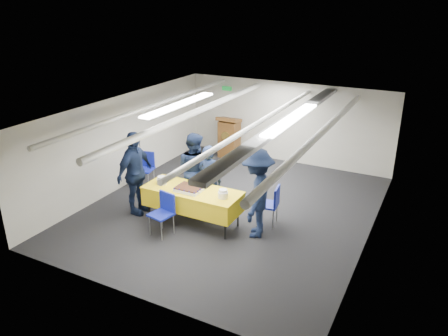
{
  "coord_description": "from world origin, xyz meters",
  "views": [
    {
      "loc": [
        3.95,
        -7.96,
        4.53
      ],
      "look_at": [
        -0.09,
        -0.2,
        1.05
      ],
      "focal_mm": 35.0,
      "sensor_mm": 36.0,
      "label": 1
    }
  ],
  "objects_px": {
    "sheet_cake": "(189,189)",
    "chair_near": "(164,209)",
    "chair_right": "(272,202)",
    "sailor_c": "(135,173)",
    "sailor_a": "(209,179)",
    "sailor_d": "(256,193)",
    "chair_left": "(146,165)",
    "podium": "(229,137)",
    "sailor_b": "(194,170)",
    "serving_table": "(192,199)"
  },
  "relations": [
    {
      "from": "serving_table",
      "to": "sailor_c",
      "type": "height_order",
      "value": "sailor_c"
    },
    {
      "from": "sailor_b",
      "to": "podium",
      "type": "bearing_deg",
      "value": -66.13
    },
    {
      "from": "chair_right",
      "to": "serving_table",
      "type": "bearing_deg",
      "value": -155.41
    },
    {
      "from": "sheet_cake",
      "to": "sailor_c",
      "type": "relative_size",
      "value": 0.29
    },
    {
      "from": "podium",
      "to": "sailor_b",
      "type": "xyz_separation_m",
      "value": [
        0.75,
        -3.23,
        0.25
      ]
    },
    {
      "from": "serving_table",
      "to": "chair_near",
      "type": "distance_m",
      "value": 0.7
    },
    {
      "from": "sailor_a",
      "to": "sailor_d",
      "type": "distance_m",
      "value": 1.37
    },
    {
      "from": "chair_near",
      "to": "chair_right",
      "type": "relative_size",
      "value": 1.0
    },
    {
      "from": "podium",
      "to": "sailor_b",
      "type": "height_order",
      "value": "sailor_b"
    },
    {
      "from": "sailor_d",
      "to": "sailor_c",
      "type": "bearing_deg",
      "value": -98.91
    },
    {
      "from": "serving_table",
      "to": "chair_left",
      "type": "height_order",
      "value": "chair_left"
    },
    {
      "from": "serving_table",
      "to": "sailor_c",
      "type": "bearing_deg",
      "value": -173.58
    },
    {
      "from": "podium",
      "to": "chair_near",
      "type": "height_order",
      "value": "podium"
    },
    {
      "from": "serving_table",
      "to": "sailor_d",
      "type": "distance_m",
      "value": 1.43
    },
    {
      "from": "sailor_a",
      "to": "sailor_d",
      "type": "relative_size",
      "value": 0.86
    },
    {
      "from": "podium",
      "to": "chair_left",
      "type": "relative_size",
      "value": 1.44
    },
    {
      "from": "sailor_d",
      "to": "sailor_a",
      "type": "bearing_deg",
      "value": -123.95
    },
    {
      "from": "chair_left",
      "to": "sailor_d",
      "type": "bearing_deg",
      "value": -16.15
    },
    {
      "from": "sailor_c",
      "to": "sailor_a",
      "type": "bearing_deg",
      "value": -62.52
    },
    {
      "from": "chair_right",
      "to": "sailor_c",
      "type": "bearing_deg",
      "value": -163.6
    },
    {
      "from": "serving_table",
      "to": "chair_near",
      "type": "relative_size",
      "value": 2.39
    },
    {
      "from": "sailor_b",
      "to": "sailor_c",
      "type": "distance_m",
      "value": 1.32
    },
    {
      "from": "chair_left",
      "to": "sailor_b",
      "type": "distance_m",
      "value": 1.75
    },
    {
      "from": "sailor_d",
      "to": "chair_left",
      "type": "bearing_deg",
      "value": -121.56
    },
    {
      "from": "sheet_cake",
      "to": "chair_near",
      "type": "height_order",
      "value": "chair_near"
    },
    {
      "from": "chair_near",
      "to": "podium",
      "type": "bearing_deg",
      "value": 100.74
    },
    {
      "from": "sheet_cake",
      "to": "chair_near",
      "type": "xyz_separation_m",
      "value": [
        -0.26,
        -0.56,
        -0.28
      ]
    },
    {
      "from": "serving_table",
      "to": "sailor_c",
      "type": "xyz_separation_m",
      "value": [
        -1.35,
        -0.15,
        0.37
      ]
    },
    {
      "from": "sheet_cake",
      "to": "podium",
      "type": "xyz_separation_m",
      "value": [
        -1.14,
        4.07,
        -0.2
      ]
    },
    {
      "from": "chair_left",
      "to": "sailor_d",
      "type": "distance_m",
      "value": 3.62
    },
    {
      "from": "podium",
      "to": "chair_left",
      "type": "height_order",
      "value": "podium"
    },
    {
      "from": "chair_left",
      "to": "sailor_a",
      "type": "height_order",
      "value": "sailor_a"
    },
    {
      "from": "chair_near",
      "to": "sailor_d",
      "type": "xyz_separation_m",
      "value": [
        1.66,
        0.8,
        0.38
      ]
    },
    {
      "from": "chair_right",
      "to": "chair_left",
      "type": "height_order",
      "value": "same"
    },
    {
      "from": "chair_left",
      "to": "sailor_c",
      "type": "bearing_deg",
      "value": -60.72
    },
    {
      "from": "sailor_b",
      "to": "sheet_cake",
      "type": "bearing_deg",
      "value": 125.48
    },
    {
      "from": "sailor_b",
      "to": "chair_near",
      "type": "bearing_deg",
      "value": 105.89
    },
    {
      "from": "sheet_cake",
      "to": "sailor_d",
      "type": "height_order",
      "value": "sailor_d"
    },
    {
      "from": "sailor_b",
      "to": "sailor_d",
      "type": "xyz_separation_m",
      "value": [
        1.78,
        -0.61,
        0.05
      ]
    },
    {
      "from": "chair_left",
      "to": "sailor_d",
      "type": "height_order",
      "value": "sailor_d"
    },
    {
      "from": "podium",
      "to": "chair_left",
      "type": "xyz_separation_m",
      "value": [
        -0.92,
        -2.84,
        -0.08
      ]
    },
    {
      "from": "chair_left",
      "to": "sailor_b",
      "type": "bearing_deg",
      "value": -13.26
    },
    {
      "from": "chair_near",
      "to": "sailor_c",
      "type": "distance_m",
      "value": 1.24
    },
    {
      "from": "sheet_cake",
      "to": "chair_near",
      "type": "relative_size",
      "value": 0.63
    },
    {
      "from": "sheet_cake",
      "to": "sailor_a",
      "type": "relative_size",
      "value": 0.35
    },
    {
      "from": "sailor_a",
      "to": "sailor_b",
      "type": "xyz_separation_m",
      "value": [
        -0.49,
        0.17,
        0.08
      ]
    },
    {
      "from": "chair_near",
      "to": "sailor_b",
      "type": "height_order",
      "value": "sailor_b"
    },
    {
      "from": "sheet_cake",
      "to": "chair_right",
      "type": "xyz_separation_m",
      "value": [
        1.52,
        0.76,
        -0.28
      ]
    },
    {
      "from": "sailor_a",
      "to": "chair_near",
      "type": "bearing_deg",
      "value": 78.41
    },
    {
      "from": "sailor_a",
      "to": "sailor_b",
      "type": "bearing_deg",
      "value": -14.78
    }
  ]
}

